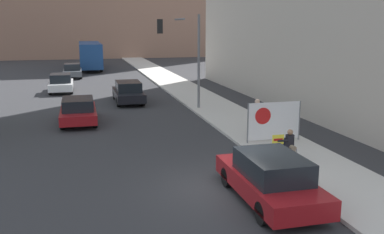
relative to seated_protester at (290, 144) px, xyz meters
The scene contains 12 objects.
ground_plane 3.61m from the seated_protester, 148.89° to the right, with size 160.00×160.00×0.00m, color #303033.
sidewalk_curb 13.22m from the seated_protester, 87.04° to the left, with size 3.30×90.00×0.13m, color beige.
seated_protester is the anchor object (origin of this frame).
jogger_on_sidewalk 3.66m from the seated_protester, 87.14° to the left, with size 0.34×0.34×1.81m.
protest_banner 2.90m from the seated_protester, 77.32° to the left, with size 2.54×0.06×1.78m.
traffic_light_pole 12.01m from the seated_protester, 96.55° to the left, with size 2.65×2.42×5.77m.
parked_car_curbside 3.78m from the seated_protester, 126.15° to the right, with size 1.88×4.63×1.49m.
car_on_road_nearest 12.28m from the seated_protester, 129.42° to the left, with size 1.88×4.49×1.38m.
car_on_road_midblock 15.82m from the seated_protester, 106.32° to the left, with size 1.85×4.74×1.48m.
car_on_road_distant 23.18m from the seated_protester, 113.19° to the left, with size 1.80×4.15×1.49m.
car_on_road_far_lane 32.34m from the seated_protester, 104.99° to the left, with size 1.81×4.44×1.46m.
city_bus_on_road 40.46m from the seated_protester, 99.02° to the left, with size 2.51×11.97×3.22m.
Camera 1 is at (-4.54, -12.38, 5.20)m, focal length 40.00 mm.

